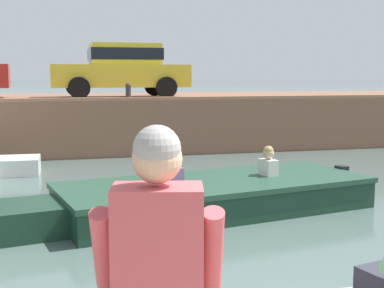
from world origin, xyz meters
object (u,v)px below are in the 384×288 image
object	(u,v)px
car_left_inner_yellow	(121,68)
motorboat_passing	(203,197)
mooring_bollard_mid	(128,91)
person_seated_left	(158,267)

from	to	relation	value
car_left_inner_yellow	motorboat_passing	bearing A→B (deg)	-87.77
motorboat_passing	mooring_bollard_mid	xyz separation A→B (m)	(-0.35, 6.10, 1.46)
motorboat_passing	person_seated_left	size ratio (longest dim) A/B	6.18
mooring_bollard_mid	person_seated_left	size ratio (longest dim) A/B	0.46
mooring_bollard_mid	person_seated_left	xyz separation A→B (m)	(-1.41, -11.82, -0.37)
car_left_inner_yellow	person_seated_left	world-z (taller)	car_left_inner_yellow
motorboat_passing	person_seated_left	bearing A→B (deg)	-107.12
motorboat_passing	mooring_bollard_mid	bearing A→B (deg)	93.33
car_left_inner_yellow	mooring_bollard_mid	world-z (taller)	car_left_inner_yellow
mooring_bollard_mid	motorboat_passing	bearing A→B (deg)	-86.67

